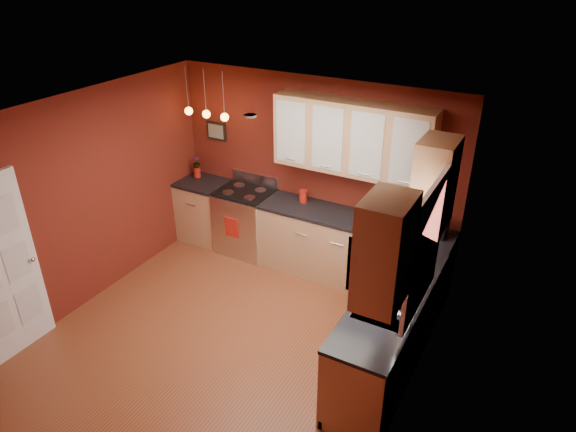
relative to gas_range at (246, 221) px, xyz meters
The scene contains 27 objects.
floor 2.08m from the gas_range, 62.94° to the right, with size 4.20×4.20×0.00m, color brown.
ceiling 2.93m from the gas_range, 62.94° to the right, with size 4.00×4.20×0.02m, color beige.
wall_back 1.27m from the gas_range, 18.02° to the left, with size 4.00×0.02×2.60m, color maroon.
wall_front 4.09m from the gas_range, 76.73° to the right, with size 4.00×0.02×2.60m, color maroon.
wall_left 2.25m from the gas_range, 120.95° to the right, with size 0.02×4.20×2.60m, color maroon.
wall_right 3.53m from the gas_range, 31.66° to the right, with size 0.02×4.20×2.60m, color maroon.
base_cabinets_back_left 0.73m from the gas_range, behind, with size 0.70×0.60×0.90m, color tan.
base_cabinets_back_right 1.65m from the gas_range, ahead, with size 2.54×0.60×0.90m, color tan.
base_cabinets_right 2.95m from the gas_range, 27.27° to the right, with size 0.60×2.10×0.90m, color tan.
counter_back_left 0.85m from the gas_range, behind, with size 0.70×0.62×0.04m, color black.
counter_back_right 1.71m from the gas_range, ahead, with size 2.54×0.62×0.04m, color black.
counter_right 2.98m from the gas_range, 27.27° to the right, with size 0.62×2.10×0.04m, color black.
gas_range is the anchor object (origin of this frame).
dishwasher_front 2.04m from the gas_range, ahead, with size 0.60×0.02×0.80m, color silver.
sink 3.05m from the gas_range, 29.78° to the right, with size 0.50×0.70×0.33m.
window 3.48m from the gas_range, 27.40° to the right, with size 0.06×1.02×1.22m.
door_left_wall 3.22m from the gas_range, 109.27° to the right, with size 0.12×0.82×2.05m.
upper_cabinets_back 2.12m from the gas_range, ahead, with size 2.00×0.35×0.90m, color tan.
upper_cabinets_right 3.45m from the gas_range, 28.26° to the right, with size 0.35×1.95×0.90m, color tan.
wall_picture 1.36m from the gas_range, 156.09° to the left, with size 0.32×0.03×0.26m, color black.
pendant_lights 1.62m from the gas_range, behind, with size 0.71×0.11×0.66m.
red_canister 1.03m from the gas_range, ahead, with size 0.11×0.11×0.17m.
red_vase 1.06m from the gas_range, behind, with size 0.10×0.10×0.16m, color #B41D13.
flowers 1.15m from the gas_range, behind, with size 0.11×0.11×0.19m, color #B41D13.
coffee_maker 2.78m from the gas_range, ahead, with size 0.21×0.20×0.27m.
soap_pump 3.35m from the gas_range, 31.25° to the right, with size 0.08×0.09×0.19m, color white.
dish_towel 0.33m from the gas_range, 93.78° to the right, with size 0.22×0.01×0.29m, color #B41D13.
Camera 1 is at (2.78, -3.65, 3.99)m, focal length 32.00 mm.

